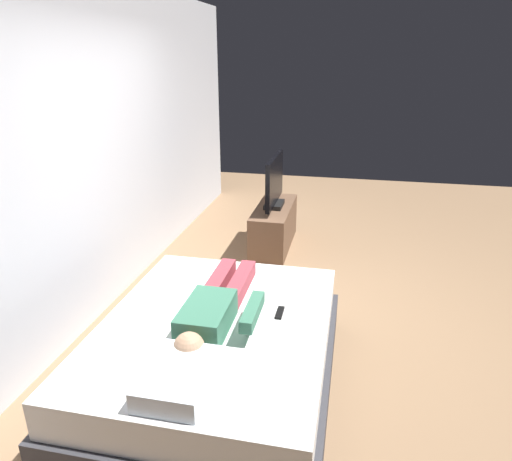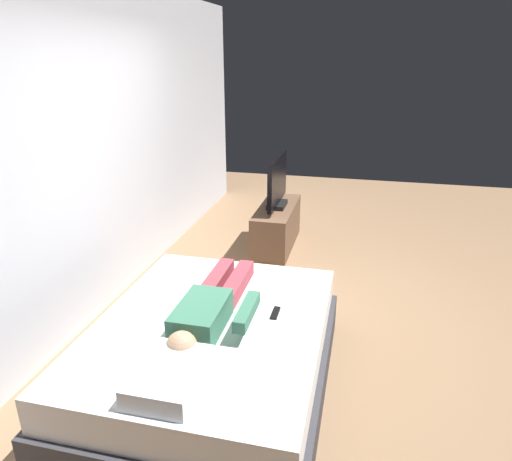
# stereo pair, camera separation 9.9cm
# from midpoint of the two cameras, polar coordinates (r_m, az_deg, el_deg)

# --- Properties ---
(ground_plane) EXTENTS (10.00, 10.00, 0.00)m
(ground_plane) POSITION_cam_midpoint_polar(r_m,az_deg,el_deg) (4.16, 3.22, -10.59)
(ground_plane) COLOR #8C6B4C
(back_wall) EXTENTS (6.40, 0.10, 2.80)m
(back_wall) POSITION_cam_midpoint_polar(r_m,az_deg,el_deg) (4.55, -17.40, 10.22)
(back_wall) COLOR silver
(back_wall) RESTS_ON ground
(bed) EXTENTS (1.94, 1.53, 0.54)m
(bed) POSITION_cam_midpoint_polar(r_m,az_deg,el_deg) (3.26, -5.80, -15.17)
(bed) COLOR #333338
(bed) RESTS_ON ground
(pillow) EXTENTS (0.48, 0.34, 0.12)m
(pillow) POSITION_cam_midpoint_polar(r_m,az_deg,el_deg) (2.57, -10.64, -17.36)
(pillow) COLOR white
(pillow) RESTS_ON bed
(person) EXTENTS (1.26, 0.46, 0.18)m
(person) POSITION_cam_midpoint_polar(r_m,az_deg,el_deg) (3.08, -5.98, -9.47)
(person) COLOR #387056
(person) RESTS_ON bed
(remote) EXTENTS (0.15, 0.04, 0.02)m
(remote) POSITION_cam_midpoint_polar(r_m,az_deg,el_deg) (3.16, 2.04, -10.06)
(remote) COLOR black
(remote) RESTS_ON bed
(tv_stand) EXTENTS (1.10, 0.40, 0.50)m
(tv_stand) POSITION_cam_midpoint_polar(r_m,az_deg,el_deg) (5.51, 1.69, 0.49)
(tv_stand) COLOR brown
(tv_stand) RESTS_ON ground
(tv) EXTENTS (0.88, 0.20, 0.59)m
(tv) POSITION_cam_midpoint_polar(r_m,az_deg,el_deg) (5.34, 1.75, 5.87)
(tv) COLOR black
(tv) RESTS_ON tv_stand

